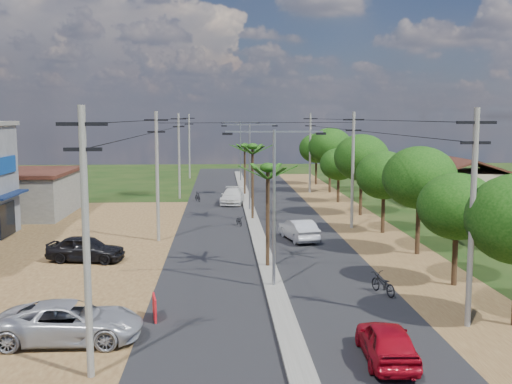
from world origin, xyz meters
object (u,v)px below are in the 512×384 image
car_parked_dark (86,249)px  roadside_sign (155,308)px  car_parked_silver (70,323)px  moto_rider_east (383,285)px  car_white_far (232,197)px  car_red_near (387,342)px  car_silver_mid (299,230)px

car_parked_dark → roadside_sign: car_parked_dark is taller
car_parked_silver → roadside_sign: bearing=-50.6°
moto_rider_east → car_white_far: bearing=-96.2°
car_red_near → roadside_sign: car_red_near is taller
car_white_far → car_parked_silver: bearing=-94.4°
car_red_near → car_white_far: size_ratio=0.81×
car_red_near → roadside_sign: bearing=-26.5°
car_parked_silver → moto_rider_east: bearing=-67.8°
moto_rider_east → car_parked_dark: bearing=-44.0°
car_parked_silver → car_parked_dark: size_ratio=1.21×
car_silver_mid → car_white_far: bearing=-88.6°
car_silver_mid → car_parked_silver: size_ratio=0.82×
car_silver_mid → car_parked_silver: (-11.24, -18.35, 0.03)m
car_red_near → moto_rider_east: car_red_near is taller
car_red_near → car_silver_mid: size_ratio=0.93×
car_silver_mid → car_white_far: 18.48m
car_silver_mid → moto_rider_east: size_ratio=2.31×
car_red_near → roadside_sign: size_ratio=3.36×
car_white_far → moto_rider_east: bearing=-71.4°
moto_rider_east → roadside_sign: bearing=-2.8°
car_red_near → car_white_far: 39.16m
car_white_far → car_parked_dark: size_ratio=1.13×
car_white_far → car_parked_silver: car_parked_silver is taller
car_red_near → car_parked_dark: car_parked_dark is taller
roadside_sign → car_red_near: bearing=-40.1°
car_silver_mid → moto_rider_east: car_silver_mid is taller
car_white_far → car_parked_dark: (-9.21, -23.36, 0.03)m
car_parked_silver → car_silver_mid: bearing=-30.7°
car_white_far → moto_rider_east: size_ratio=2.64×
car_red_near → car_white_far: car_white_far is taller
car_silver_mid → car_red_near: bearing=79.1°
car_parked_silver → car_red_near: bearing=-101.6°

